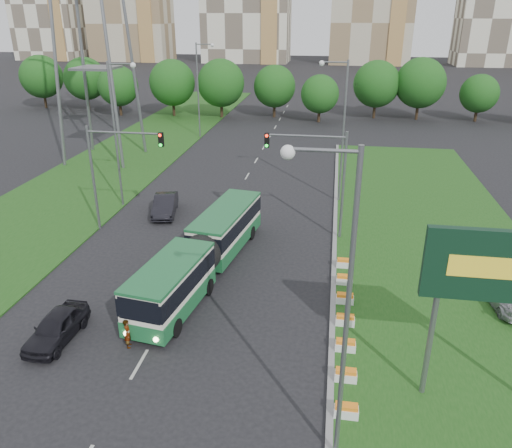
% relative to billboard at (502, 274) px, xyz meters
% --- Properties ---
extents(ground, '(360.00, 360.00, 0.00)m').
position_rel_billboard_xyz_m(ground, '(-12.25, 6.00, -6.16)').
color(ground, black).
rests_on(ground, ground).
extents(grass_median, '(14.00, 60.00, 0.15)m').
position_rel_billboard_xyz_m(grass_median, '(0.75, 14.00, -6.09)').
color(grass_median, '#1A4814').
rests_on(grass_median, ground).
extents(median_kerb, '(0.30, 60.00, 0.18)m').
position_rel_billboard_xyz_m(median_kerb, '(-6.20, 14.00, -6.07)').
color(median_kerb, gray).
rests_on(median_kerb, ground).
extents(left_verge, '(12.00, 110.00, 0.10)m').
position_rel_billboard_xyz_m(left_verge, '(-30.25, 31.00, -6.11)').
color(left_verge, '#1A4814').
rests_on(left_verge, ground).
extents(lane_markings, '(0.20, 100.00, 0.01)m').
position_rel_billboard_xyz_m(lane_markings, '(-15.25, 26.00, -6.16)').
color(lane_markings, '#ABACA5').
rests_on(lane_markings, ground).
extents(flower_planters, '(1.10, 13.70, 0.60)m').
position_rel_billboard_xyz_m(flower_planters, '(-5.55, 4.60, -5.71)').
color(flower_planters, white).
rests_on(flower_planters, grass_median).
extents(billboard, '(6.00, 0.37, 8.00)m').
position_rel_billboard_xyz_m(billboard, '(0.00, 0.00, 0.00)').
color(billboard, slate).
rests_on(billboard, ground).
extents(traffic_mast_median, '(5.76, 0.32, 8.00)m').
position_rel_billboard_xyz_m(traffic_mast_median, '(-7.47, 16.00, -0.81)').
color(traffic_mast_median, slate).
rests_on(traffic_mast_median, ground).
extents(traffic_mast_left, '(5.76, 0.32, 8.00)m').
position_rel_billboard_xyz_m(traffic_mast_left, '(-22.63, 15.00, -0.81)').
color(traffic_mast_left, slate).
rests_on(traffic_mast_left, ground).
extents(street_lamps, '(36.00, 60.00, 12.00)m').
position_rel_billboard_xyz_m(street_lamps, '(-15.25, 16.00, -0.16)').
color(street_lamps, slate).
rests_on(street_lamps, ground).
extents(tree_line, '(120.00, 8.00, 9.00)m').
position_rel_billboard_xyz_m(tree_line, '(-2.25, 61.00, -1.66)').
color(tree_line, '#154913').
rests_on(tree_line, ground).
extents(midrise_west, '(22.00, 14.00, 36.00)m').
position_rel_billboard_xyz_m(midrise_west, '(-107.25, 156.00, 11.84)').
color(midrise_west, silver).
rests_on(midrise_west, ground).
extents(articulated_bus, '(2.50, 16.05, 2.64)m').
position_rel_billboard_xyz_m(articulated_bus, '(-14.44, 9.13, -4.55)').
color(articulated_bus, white).
rests_on(articulated_bus, ground).
extents(car_left_near, '(1.90, 4.42, 1.49)m').
position_rel_billboard_xyz_m(car_left_near, '(-20.06, 1.22, -5.42)').
color(car_left_near, black).
rests_on(car_left_near, ground).
extents(car_left_far, '(2.62, 5.10, 1.60)m').
position_rel_billboard_xyz_m(car_left_far, '(-20.17, 18.71, -5.36)').
color(car_left_far, black).
rests_on(car_left_far, ground).
extents(car_median, '(2.29, 4.50, 1.25)m').
position_rel_billboard_xyz_m(car_median, '(3.36, 7.83, -5.39)').
color(car_median, '#97999F').
rests_on(car_median, grass_median).
extents(pedestrian, '(0.52, 0.65, 1.56)m').
position_rel_billboard_xyz_m(pedestrian, '(-16.26, 1.24, -5.38)').
color(pedestrian, gray).
rests_on(pedestrian, ground).
extents(shopping_trolley, '(0.37, 0.40, 0.64)m').
position_rel_billboard_xyz_m(shopping_trolley, '(-15.97, 1.92, -5.85)').
color(shopping_trolley, orange).
rests_on(shopping_trolley, ground).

